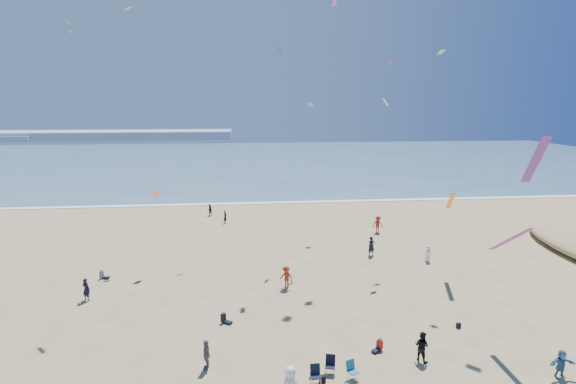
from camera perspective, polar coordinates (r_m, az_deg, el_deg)
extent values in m
cube|color=#476B84|center=(114.42, -5.50, 4.03)|extent=(220.00, 100.00, 0.06)
cube|color=white|center=(65.11, -5.11, -1.44)|extent=(220.00, 1.20, 0.08)
cube|color=#7A8EA8|center=(198.03, -23.46, 6.64)|extent=(110.00, 20.00, 3.20)
imported|color=#A12917|center=(35.75, -0.22, -10.75)|extent=(1.32, 1.21, 1.78)
imported|color=white|center=(43.26, 17.34, -7.49)|extent=(0.67, 0.85, 1.53)
imported|color=black|center=(36.78, -24.25, -11.20)|extent=(0.73, 0.63, 1.70)
imported|color=black|center=(54.79, -7.97, -3.18)|extent=(0.55, 0.64, 1.48)
imported|color=maroon|center=(51.32, 11.33, -4.05)|extent=(1.22, 0.70, 1.88)
imported|color=black|center=(27.65, 16.62, -18.26)|extent=(1.05, 1.07, 1.74)
imported|color=black|center=(58.72, -9.93, -2.25)|extent=(0.93, 0.88, 1.51)
imported|color=#376598|center=(29.14, 31.38, -18.12)|extent=(1.44, 0.46, 1.55)
imported|color=black|center=(43.52, 10.55, -6.80)|extent=(0.79, 0.64, 1.88)
imported|color=slate|center=(26.32, -10.31, -19.62)|extent=(0.52, 1.03, 1.70)
cube|color=white|center=(25.68, 3.19, -22.00)|extent=(0.35, 0.20, 0.40)
cube|color=black|center=(25.31, 4.42, -22.59)|extent=(0.30, 0.22, 0.38)
cube|color=black|center=(32.17, 20.84, -15.54)|extent=(0.28, 0.18, 0.34)
cube|color=#E9551C|center=(40.03, -16.42, -0.18)|extent=(0.59, 0.83, 0.49)
cube|color=#EA5EC6|center=(57.86, 5.89, 22.75)|extent=(0.55, 0.43, 0.66)
cube|color=green|center=(38.33, 18.88, 16.47)|extent=(0.68, 0.66, 0.38)
cube|color=orange|center=(37.42, -19.61, 21.10)|extent=(0.84, 0.90, 0.29)
cube|color=blue|center=(48.39, -25.90, 17.84)|extent=(0.43, 0.61, 0.36)
cube|color=silver|center=(40.45, 12.27, 11.10)|extent=(0.67, 0.73, 0.61)
cube|color=#671D90|center=(39.05, -1.09, 17.63)|extent=(0.32, 0.80, 0.42)
cube|color=#0F99CB|center=(41.20, 2.85, 11.02)|extent=(0.74, 0.64, 0.32)
cube|color=purple|center=(46.21, 1.45, 20.39)|extent=(0.45, 0.86, 0.47)
cube|color=#5E2C8C|center=(44.13, 12.91, 15.71)|extent=(0.72, 0.67, 0.51)
cube|color=#DBF819|center=(55.59, -26.16, 18.80)|extent=(0.57, 0.62, 0.39)
cube|color=#7A2289|center=(28.95, 26.34, -5.45)|extent=(0.35, 3.14, 2.21)
cube|color=orange|center=(38.98, 19.94, -1.07)|extent=(0.35, 2.64, 1.87)
cube|color=#58238E|center=(21.14, 28.90, 3.49)|extent=(0.35, 3.30, 2.33)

